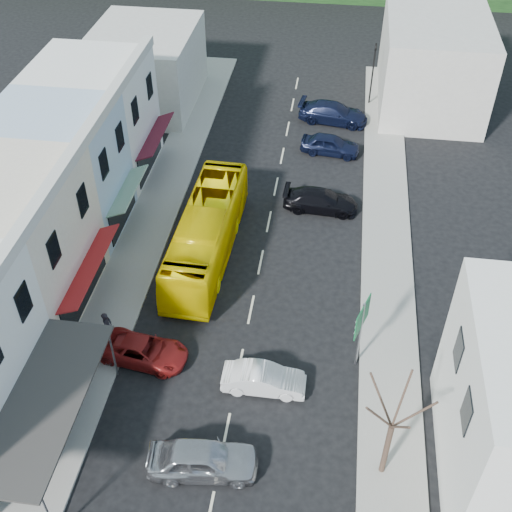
{
  "coord_description": "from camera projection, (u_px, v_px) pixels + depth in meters",
  "views": [
    {
      "loc": [
        3.72,
        -20.55,
        25.45
      ],
      "look_at": [
        0.0,
        6.0,
        2.2
      ],
      "focal_mm": 45.0,
      "sensor_mm": 36.0,
      "label": 1
    }
  ],
  "objects": [
    {
      "name": "shopfront_row",
      "position": [
        26.0,
        222.0,
        34.87
      ],
      "size": [
        8.25,
        30.0,
        8.0
      ],
      "color": "white",
      "rests_on": "ground"
    },
    {
      "name": "car_red",
      "position": [
        144.0,
        350.0,
        32.32
      ],
      "size": [
        4.82,
        2.52,
        1.4
      ],
      "primitive_type": "imported",
      "rotation": [
        0.0,
        0.0,
        1.43
      ],
      "color": "maroon",
      "rests_on": "ground"
    },
    {
      "name": "direction_sign",
      "position": [
        360.0,
        335.0,
        31.16
      ],
      "size": [
        1.41,
        2.05,
        4.27
      ],
      "primitive_type": null,
      "rotation": [
        0.0,
        0.0,
        -0.34
      ],
      "color": "#0D5E2E",
      "rests_on": "ground"
    },
    {
      "name": "car_navy_far",
      "position": [
        333.0,
        114.0,
        50.78
      ],
      "size": [
        4.7,
        2.42,
        1.4
      ],
      "primitive_type": "imported",
      "rotation": [
        0.0,
        0.0,
        1.44
      ],
      "color": "black",
      "rests_on": "ground"
    },
    {
      "name": "traffic_signal",
      "position": [
        372.0,
        75.0,
        51.74
      ],
      "size": [
        0.61,
        1.09,
        5.26
      ],
      "primitive_type": null,
      "rotation": [
        0.0,
        0.0,
        3.1
      ],
      "color": "black",
      "rests_on": "ground"
    },
    {
      "name": "sidewalk_right",
      "position": [
        387.0,
        251.0,
        39.09
      ],
      "size": [
        3.0,
        52.0,
        0.15
      ],
      "primitive_type": "cube",
      "color": "gray",
      "rests_on": "ground"
    },
    {
      "name": "car_white",
      "position": [
        264.0,
        379.0,
        30.93
      ],
      "size": [
        4.42,
        1.85,
        1.4
      ],
      "primitive_type": "imported",
      "rotation": [
        0.0,
        0.0,
        1.58
      ],
      "color": "silver",
      "rests_on": "ground"
    },
    {
      "name": "distant_block_right",
      "position": [
        433.0,
        62.0,
        51.44
      ],
      "size": [
        8.0,
        12.0,
        7.0
      ],
      "primitive_type": "cube",
      "color": "#B7B2A8",
      "rests_on": "ground"
    },
    {
      "name": "ground",
      "position": [
        240.0,
        366.0,
        32.44
      ],
      "size": [
        120.0,
        120.0,
        0.0
      ],
      "primitive_type": "plane",
      "color": "black",
      "rests_on": "ground"
    },
    {
      "name": "bus",
      "position": [
        207.0,
        234.0,
        38.01
      ],
      "size": [
        2.85,
        11.67,
        3.1
      ],
      "primitive_type": "imported",
      "rotation": [
        0.0,
        0.0,
        -0.03
      ],
      "color": "#F7D500",
      "rests_on": "ground"
    },
    {
      "name": "pedestrian_left",
      "position": [
        108.0,
        328.0,
        33.06
      ],
      "size": [
        0.42,
        0.61,
        1.7
      ],
      "primitive_type": "imported",
      "rotation": [
        0.0,
        0.0,
        1.61
      ],
      "color": "black",
      "rests_on": "sidewalk_left"
    },
    {
      "name": "car_silver",
      "position": [
        203.0,
        461.0,
        27.6
      ],
      "size": [
        4.57,
        2.28,
        1.4
      ],
      "primitive_type": "imported",
      "rotation": [
        0.0,
        0.0,
        1.68
      ],
      "color": "#A6A6AB",
      "rests_on": "ground"
    },
    {
      "name": "car_navy_mid",
      "position": [
        330.0,
        145.0,
        47.22
      ],
      "size": [
        4.58,
        2.31,
        1.4
      ],
      "primitive_type": "imported",
      "rotation": [
        0.0,
        0.0,
        1.45
      ],
      "color": "black",
      "rests_on": "ground"
    },
    {
      "name": "distant_block_left",
      "position": [
        145.0,
        67.0,
        51.93
      ],
      "size": [
        8.0,
        10.0,
        6.0
      ],
      "primitive_type": "cube",
      "color": "#B7B2A8",
      "rests_on": "ground"
    },
    {
      "name": "street_tree",
      "position": [
        392.0,
        427.0,
        25.76
      ],
      "size": [
        3.48,
        3.48,
        6.77
      ],
      "primitive_type": null,
      "rotation": [
        0.0,
        0.0,
        -0.35
      ],
      "color": "#3B2A20",
      "rests_on": "ground"
    },
    {
      "name": "car_black_near",
      "position": [
        321.0,
        200.0,
        41.98
      ],
      "size": [
        4.57,
        2.02,
        1.4
      ],
      "primitive_type": "imported",
      "rotation": [
        0.0,
        0.0,
        1.53
      ],
      "color": "black",
      "rests_on": "ground"
    },
    {
      "name": "sidewalk_left",
      "position": [
        148.0,
        230.0,
        40.66
      ],
      "size": [
        3.0,
        52.0,
        0.15
      ],
      "primitive_type": "cube",
      "color": "gray",
      "rests_on": "ground"
    }
  ]
}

